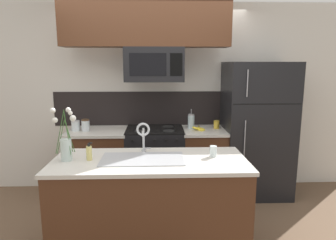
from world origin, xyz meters
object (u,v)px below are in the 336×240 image
refrigerator (256,129)px  storage_jar_tall (76,126)px  microwave (154,65)px  stove_range (155,162)px  storage_jar_medium (86,125)px  spare_glass (213,151)px  sink_faucet (143,133)px  flower_vase (66,145)px  french_press (191,121)px  dish_soap_bottle (89,153)px  banana_bunch (199,129)px  coffee_tin (216,125)px

refrigerator → storage_jar_tall: (-2.41, -0.03, 0.08)m
microwave → storage_jar_tall: microwave is taller
refrigerator → storage_jar_tall: bearing=-179.2°
stove_range → storage_jar_medium: 1.04m
microwave → spare_glass: 1.53m
sink_faucet → stove_range: bearing=84.4°
refrigerator → spare_glass: size_ratio=17.24×
microwave → flower_vase: 1.63m
storage_jar_medium → french_press: (1.39, 0.09, 0.02)m
storage_jar_tall → french_press: french_press is taller
microwave → storage_jar_medium: microwave is taller
microwave → dish_soap_bottle: bearing=-115.5°
storage_jar_tall → microwave: bearing=-0.5°
stove_range → french_press: (0.49, 0.06, 0.55)m
dish_soap_bottle → spare_glass: 1.15m
refrigerator → storage_jar_tall: refrigerator is taller
banana_bunch → microwave: bearing=176.2°
microwave → storage_jar_tall: 1.30m
stove_range → spare_glass: (0.56, -1.19, 0.50)m
french_press → microwave: bearing=-170.6°
french_press → spare_glass: bearing=-86.8°
banana_bunch → sink_faucet: size_ratio=0.62×
dish_soap_bottle → storage_jar_medium: bearing=104.5°
dish_soap_bottle → storage_jar_tall: bearing=110.0°
microwave → coffee_tin: 1.16m
refrigerator → dish_soap_bottle: (-1.96, -1.27, 0.08)m
sink_faucet → flower_vase: flower_vase is taller
stove_range → storage_jar_tall: size_ratio=6.99×
spare_glass → microwave: bearing=115.5°
banana_bunch → coffee_tin: coffee_tin is taller
stove_range → dish_soap_bottle: dish_soap_bottle is taller
microwave → french_press: (0.49, 0.08, -0.76)m
flower_vase → spare_glass: bearing=2.5°
storage_jar_medium → flower_vase: size_ratio=0.31×
french_press → refrigerator: bearing=-2.6°
storage_jar_medium → dish_soap_bottle: size_ratio=0.93×
coffee_tin → flower_vase: 2.09m
banana_bunch → dish_soap_bottle: 1.67m
banana_bunch → french_press: french_press is taller
french_press → coffee_tin: 0.35m
storage_jar_medium → french_press: bearing=3.9°
microwave → dish_soap_bottle: size_ratio=4.51×
storage_jar_tall → banana_bunch: (1.62, -0.05, -0.04)m
refrigerator → storage_jar_medium: size_ratio=11.73×
microwave → dish_soap_bottle: (-0.59, -1.23, -0.79)m
sink_faucet → spare_glass: sink_faucet is taller
banana_bunch → french_press: size_ratio=0.72×
refrigerator → banana_bunch: refrigerator is taller
stove_range → sink_faucet: 1.24m
storage_jar_medium → banana_bunch: bearing=-1.0°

